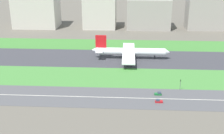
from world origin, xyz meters
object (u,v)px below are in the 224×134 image
terminal_building (36,10)px  fuel_tank_west (106,14)px  hangar_building (100,13)px  cargo_warehouse (212,9)px  car_1 (159,101)px  office_tower (148,14)px  car_2 (158,94)px  traffic_light (180,84)px  airliner (129,52)px

terminal_building → fuel_tank_west: bearing=29.4°
hangar_building → cargo_warehouse: 129.97m
car_1 → cargo_warehouse: cargo_warehouse is taller
terminal_building → office_tower: (133.36, 0.00, -3.27)m
cargo_warehouse → office_tower: bearing=180.0°
office_tower → fuel_tank_west: bearing=140.0°
hangar_building → fuel_tank_west: bearing=85.5°
car_2 → cargo_warehouse: (76.50, 182.00, 22.93)m
traffic_light → car_1: bearing=-130.2°
car_1 → cargo_warehouse: size_ratio=0.08×
hangar_building → car_2: bearing=-73.7°
airliner → cargo_warehouse: 149.25m
hangar_building → traffic_light: bearing=-68.7°
airliner → cargo_warehouse: bearing=50.3°
airliner → office_tower: size_ratio=1.30×
fuel_tank_west → terminal_building: bearing=-150.6°
car_1 → traffic_light: bearing=-130.2°
car_1 → office_tower: bearing=-91.4°
traffic_light → terminal_building: 226.42m
terminal_building → fuel_tank_west: 92.41m
traffic_light → terminal_building: bearing=129.6°
terminal_building → office_tower: size_ratio=1.02×
terminal_building → fuel_tank_west: size_ratio=2.70×
terminal_building → fuel_tank_west: (79.75, 45.00, -12.44)m
terminal_building → hangar_building: 76.22m
hangar_building → terminal_building: bearing=180.0°
car_1 → office_tower: office_tower is taller
airliner → cargo_warehouse: (94.71, 114.00, 17.63)m
hangar_building → office_tower: hangar_building is taller
car_1 → terminal_building: bearing=-56.2°
terminal_building → car_1: bearing=-56.2°
airliner → fuel_tank_west: airliner is taller
car_2 → car_1: same height
office_tower → traffic_light: bearing=-86.5°
car_2 → car_1: bearing=-94.3°
car_2 → hangar_building: (-53.34, 182.00, 17.03)m
car_2 → cargo_warehouse: size_ratio=0.08×
car_1 → terminal_building: 232.01m
traffic_light → fuel_tank_west: 228.25m
office_tower → fuel_tank_west: size_ratio=2.64×
car_2 → office_tower: size_ratio=0.09×
traffic_light → terminal_building: terminal_building is taller
car_1 → terminal_building: terminal_building is taller
cargo_warehouse → fuel_tank_west: cargo_warehouse is taller
office_tower → car_2: bearing=-91.2°
car_2 → traffic_light: (14.43, 7.99, 3.37)m
car_1 → office_tower: size_ratio=0.09×
airliner → car_1: bearing=-77.4°
airliner → fuel_tank_west: size_ratio=3.42×
cargo_warehouse → fuel_tank_west: size_ratio=2.95×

